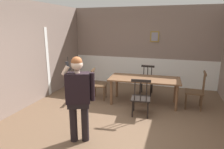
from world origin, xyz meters
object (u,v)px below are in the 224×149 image
at_px(chair_near_window, 147,80).
at_px(chair_opposite_corner, 98,84).
at_px(chair_by_doorway, 196,91).
at_px(chair_at_table_head, 141,98).
at_px(person_figure, 78,94).
at_px(dining_table, 144,81).

height_order(chair_near_window, chair_opposite_corner, chair_opposite_corner).
distance_m(chair_by_doorway, chair_at_table_head, 1.57).
bearing_deg(chair_near_window, chair_at_table_head, 93.50).
bearing_deg(person_figure, chair_near_window, -127.99).
xyz_separation_m(chair_by_doorway, person_figure, (-2.19, -2.33, 0.45)).
height_order(chair_by_doorway, person_figure, person_figure).
height_order(dining_table, chair_by_doorway, chair_by_doorway).
distance_m(dining_table, chair_at_table_head, 0.84).
xyz_separation_m(dining_table, chair_by_doorway, (1.35, 0.08, -0.17)).
relative_size(chair_at_table_head, person_figure, 0.59).
bearing_deg(chair_near_window, dining_table, 93.34).
distance_m(dining_table, person_figure, 2.42).
bearing_deg(chair_by_doorway, person_figure, 138.56).
bearing_deg(chair_opposite_corner, dining_table, 83.43).
distance_m(chair_at_table_head, chair_opposite_corner, 1.57).
bearing_deg(chair_by_doorway, chair_opposite_corner, 95.28).
relative_size(chair_opposite_corner, person_figure, 0.56).
relative_size(chair_by_doorway, person_figure, 0.61).
distance_m(chair_by_doorway, person_figure, 3.23).
relative_size(dining_table, chair_at_table_head, 2.06).
bearing_deg(dining_table, chair_near_window, 93.27).
relative_size(dining_table, chair_opposite_corner, 2.16).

